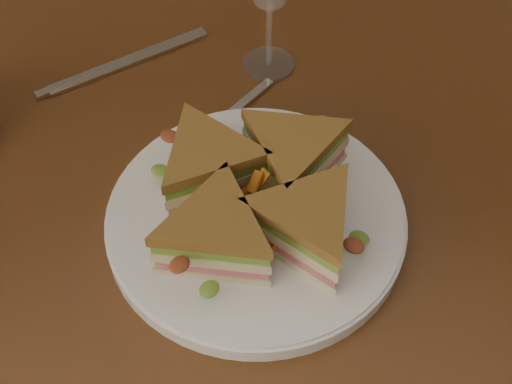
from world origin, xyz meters
TOP-DOWN VIEW (x-y plane):
  - table at (0.00, 0.00)m, footprint 1.20×0.80m
  - plate at (0.03, -0.08)m, footprint 0.28×0.28m
  - sandwich_wedges at (0.03, -0.08)m, footprint 0.26×0.26m
  - crisps_mound at (0.03, -0.08)m, footprint 0.09×0.09m
  - spoon at (0.02, 0.04)m, footprint 0.18×0.07m
  - knife at (0.02, 0.20)m, footprint 0.22×0.02m

SIDE VIEW (x-z plane):
  - table at x=0.00m, z-range 0.28..1.03m
  - knife at x=0.02m, z-range 0.75..0.75m
  - spoon at x=0.02m, z-range 0.75..0.76m
  - plate at x=0.03m, z-range 0.75..0.77m
  - crisps_mound at x=0.03m, z-range 0.77..0.82m
  - sandwich_wedges at x=0.03m, z-range 0.77..0.82m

